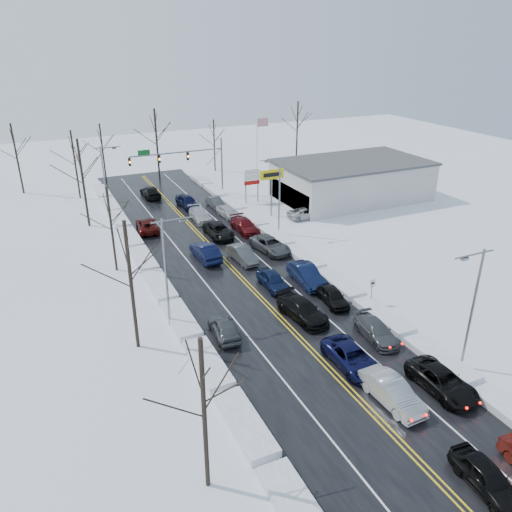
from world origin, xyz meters
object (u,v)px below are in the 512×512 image
dealership_building (351,180)px  oncoming_car_0 (206,259)px  traffic_signal_mast (188,159)px  flagpole (258,146)px  tires_plus_sign (272,178)px  queued_car_0 (484,487)px

dealership_building → oncoming_car_0: (-25.61, -11.23, -2.66)m
traffic_signal_mast → flagpole: flagpole is taller
tires_plus_sign → queued_car_0: size_ratio=1.40×
flagpole → traffic_signal_mast: bearing=-170.3°
oncoming_car_0 → flagpole: bearing=-127.8°
dealership_building → flagpole: bearing=126.3°
tires_plus_sign → flagpole: size_ratio=0.60×
tires_plus_sign → oncoming_car_0: tires_plus_sign is taller
tires_plus_sign → queued_car_0: 43.29m
dealership_building → traffic_signal_mast: bearing=154.1°
traffic_signal_mast → dealership_building: bearing=-25.9°
traffic_signal_mast → oncoming_car_0: (-5.08, -21.22, -5.48)m
flagpole → queued_car_0: (-13.30, -56.13, -5.93)m
traffic_signal_mast → tires_plus_sign: size_ratio=2.21×
traffic_signal_mast → queued_car_0: (-1.58, -54.12, -5.48)m
queued_car_0 → oncoming_car_0: 33.09m
queued_car_0 → oncoming_car_0: oncoming_car_0 is taller
tires_plus_sign → dealership_building: (13.48, 2.01, -2.34)m
traffic_signal_mast → dealership_building: (20.53, -9.99, -2.82)m
oncoming_car_0 → queued_car_0: bearing=94.2°
traffic_signal_mast → dealership_building: 23.01m
tires_plus_sign → oncoming_car_0: (-12.14, -9.23, -4.99)m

